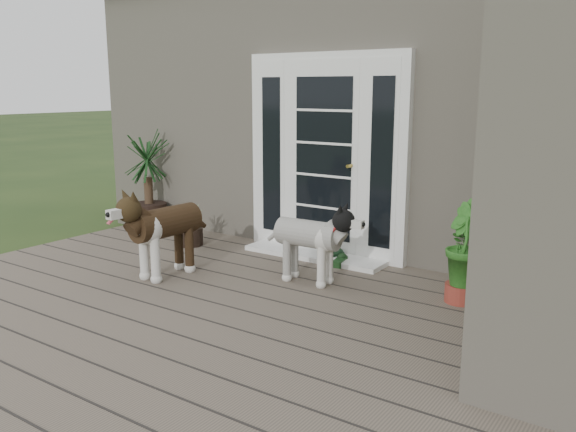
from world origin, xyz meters
The scene contains 14 objects.
deck centered at (0.00, 0.40, 0.06)m, with size 6.20×4.60×0.12m, color #6B5B4C.
house_main centered at (0.00, 4.65, 1.55)m, with size 7.40×4.00×3.10m, color #665E54.
door_unit centered at (-0.20, 2.60, 1.19)m, with size 1.90×0.14×2.15m, color white.
door_step centered at (-0.20, 2.40, 0.14)m, with size 1.60×0.40×0.05m, color white.
brindle_dog centered at (-1.03, 1.04, 0.51)m, with size 0.40×0.93×0.77m, color #3F2916, non-canonical shape.
white_dog centered at (0.20, 1.65, 0.46)m, with size 0.35×0.81×0.68m, color beige, non-canonical shape.
spider_plant centered at (-1.66, 2.01, 0.39)m, with size 0.51×0.51×0.55m, color #A1B36E, non-canonical shape.
yucca centered at (-2.75, 2.40, 0.74)m, with size 0.85×0.85×1.24m, color black, non-canonical shape.
herb_a centered at (1.48, 2.40, 0.39)m, with size 0.42×0.42×0.54m, color #295D1A.
herb_b centered at (1.55, 1.94, 0.44)m, with size 0.43×0.43×0.65m, color #164F1A.
herb_c centered at (2.32, 2.12, 0.41)m, with size 0.37×0.37×0.58m, color #26631C.
sapling centered at (2.10, 1.57, 1.06)m, with size 0.55×0.55×1.87m, color #225518, non-canonical shape.
clog_left centered at (0.17, 2.30, 0.16)m, with size 0.13×0.29×0.09m, color #153415, non-canonical shape.
clog_right centered at (0.01, 2.39, 0.17)m, with size 0.16×0.33×0.10m, color black, non-canonical shape.
Camera 1 is at (3.08, -2.86, 1.90)m, focal length 37.22 mm.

